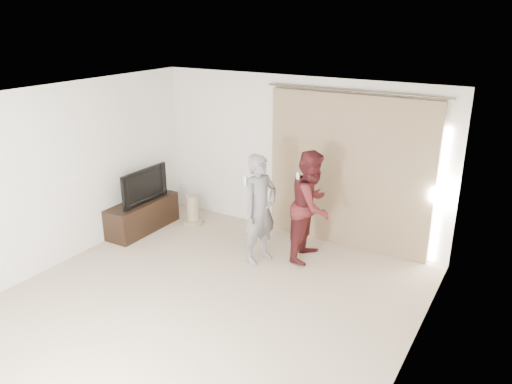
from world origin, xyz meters
TOP-DOWN VIEW (x-y plane):
  - floor at (0.00, 0.00)m, footprint 5.50×5.50m
  - wall_back at (0.00, 2.75)m, footprint 5.00×0.04m
  - wall_left at (-2.50, -0.00)m, footprint 0.04×5.50m
  - ceiling at (0.00, 0.00)m, footprint 5.00×5.50m
  - curtain at (0.91, 2.68)m, footprint 2.80×0.11m
  - tv_console at (-2.27, 1.48)m, footprint 0.47×1.35m
  - tv at (-2.27, 1.48)m, footprint 0.15×1.01m
  - scratching_post at (-1.70, 2.14)m, footprint 0.39×0.39m
  - person_man at (0.01, 1.52)m, footprint 0.55×0.69m
  - person_woman at (0.61, 2.00)m, footprint 0.68×0.85m

SIDE VIEW (x-z plane):
  - floor at x=0.00m, z-range 0.00..0.00m
  - scratching_post at x=-1.70m, z-range -0.05..0.46m
  - tv_console at x=-2.27m, z-range 0.00..0.52m
  - tv at x=-2.27m, z-range 0.52..1.10m
  - person_man at x=0.01m, z-range 0.00..1.64m
  - person_woman at x=0.61m, z-range 0.00..1.67m
  - curtain at x=0.91m, z-range -0.02..2.43m
  - wall_left at x=-2.50m, z-range 0.00..2.60m
  - wall_back at x=0.00m, z-range 0.00..2.60m
  - ceiling at x=0.00m, z-range 2.60..2.60m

